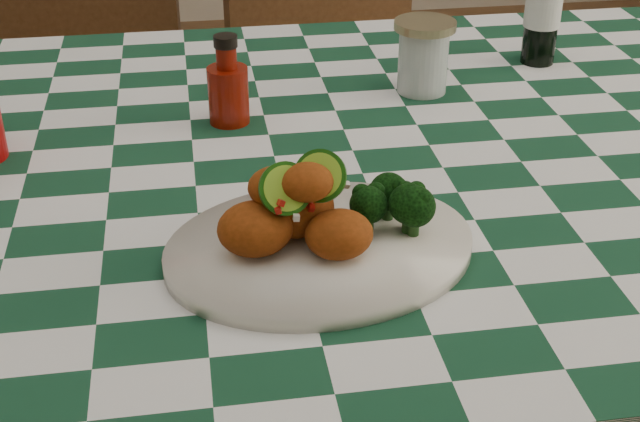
{
  "coord_description": "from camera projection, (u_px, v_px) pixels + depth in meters",
  "views": [
    {
      "loc": [
        -0.1,
        -1.02,
        1.3
      ],
      "look_at": [
        0.02,
        -0.24,
        0.84
      ],
      "focal_mm": 50.0,
      "sensor_mm": 36.0,
      "label": 1
    }
  ],
  "objects": [
    {
      "name": "mason_jar",
      "position": [
        423.0,
        57.0,
        1.3
      ],
      "size": [
        0.11,
        0.11,
        0.11
      ],
      "primitive_type": null,
      "rotation": [
        0.0,
        0.0,
        -0.28
      ],
      "color": "#B2BCBA",
      "rests_on": "dining_table"
    },
    {
      "name": "wooden_chair_right",
      "position": [
        358.0,
        121.0,
        1.95
      ],
      "size": [
        0.55,
        0.56,
        0.98
      ],
      "primitive_type": null,
      "rotation": [
        0.0,
        0.0,
        0.25
      ],
      "color": "#472814",
      "rests_on": "ground"
    },
    {
      "name": "ketchup_bottle",
      "position": [
        228.0,
        80.0,
        1.2
      ],
      "size": [
        0.07,
        0.07,
        0.12
      ],
      "primitive_type": null,
      "rotation": [
        0.0,
        0.0,
        0.23
      ],
      "color": "#6E1005",
      "rests_on": "dining_table"
    },
    {
      "name": "plate",
      "position": [
        320.0,
        249.0,
        0.93
      ],
      "size": [
        0.37,
        0.31,
        0.02
      ],
      "primitive_type": null,
      "rotation": [
        0.0,
        0.0,
        0.16
      ],
      "color": "silver",
      "rests_on": "dining_table"
    },
    {
      "name": "broccoli_side",
      "position": [
        390.0,
        205.0,
        0.93
      ],
      "size": [
        0.08,
        0.08,
        0.06
      ],
      "primitive_type": null,
      "color": "black",
      "rests_on": "plate"
    },
    {
      "name": "fried_chicken_pile",
      "position": [
        306.0,
        204.0,
        0.9
      ],
      "size": [
        0.15,
        0.11,
        0.09
      ],
      "primitive_type": null,
      "color": "#8D360D",
      "rests_on": "plate"
    },
    {
      "name": "wooden_chair_left",
      "position": [
        70.0,
        137.0,
        1.88
      ],
      "size": [
        0.5,
        0.52,
        0.98
      ],
      "primitive_type": null,
      "rotation": [
        0.0,
        0.0,
        -0.13
      ],
      "color": "#472814",
      "rests_on": "ground"
    },
    {
      "name": "dining_table",
      "position": [
        281.0,
        390.0,
        1.34
      ],
      "size": [
        1.66,
        1.06,
        0.79
      ],
      "primitive_type": null,
      "color": "#133F26",
      "rests_on": "ground"
    }
  ]
}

